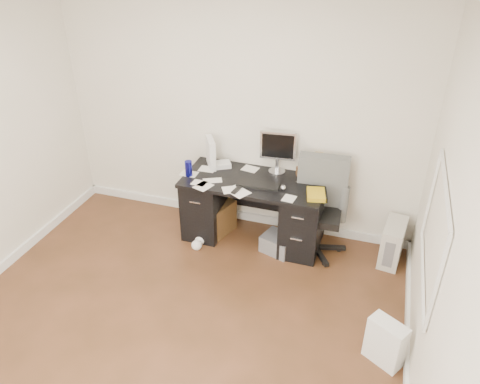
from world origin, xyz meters
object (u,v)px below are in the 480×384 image
object	(u,v)px
office_chair	(319,209)
wicker_basket	(214,216)
pc_tower	(393,242)
desk	(253,208)
lcd_monitor	(278,152)
keyboard	(258,185)

from	to	relation	value
office_chair	wicker_basket	world-z (taller)	office_chair
office_chair	pc_tower	distance (m)	0.85
pc_tower	desk	bearing A→B (deg)	-169.54
wicker_basket	lcd_monitor	bearing A→B (deg)	18.92
keyboard	wicker_basket	bearing A→B (deg)	164.16
desk	office_chair	bearing A→B (deg)	-0.08
lcd_monitor	keyboard	distance (m)	0.43
desk	wicker_basket	distance (m)	0.52
desk	keyboard	bearing A→B (deg)	-52.80
keyboard	pc_tower	size ratio (longest dim) A/B	0.99
desk	office_chair	xyz separation A→B (m)	(0.71, -0.00, 0.13)
lcd_monitor	wicker_basket	size ratio (longest dim) A/B	1.29
desk	office_chair	distance (m)	0.72
office_chair	desk	bearing A→B (deg)	176.04
pc_tower	wicker_basket	distance (m)	1.97
lcd_monitor	keyboard	size ratio (longest dim) A/B	1.09
desk	keyboard	size ratio (longest dim) A/B	3.40
lcd_monitor	pc_tower	distance (m)	1.53
desk	pc_tower	size ratio (longest dim) A/B	3.36
desk	lcd_monitor	distance (m)	0.67
lcd_monitor	pc_tower	bearing A→B (deg)	-13.64
desk	lcd_monitor	xyz separation A→B (m)	(0.19, 0.25, 0.59)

